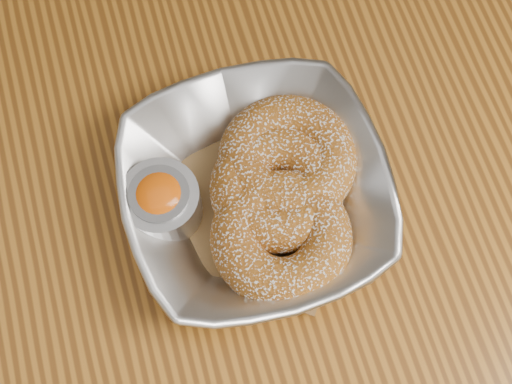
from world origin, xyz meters
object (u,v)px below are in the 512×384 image
object	(u,v)px
table	(130,263)
ramekin	(162,202)
donut_extra	(277,188)
donut_back	(287,159)
donut_front	(281,237)
serving_bowl	(256,194)

from	to	relation	value
table	ramekin	world-z (taller)	ramekin
table	ramekin	xyz separation A→B (m)	(0.05, 0.00, 0.13)
donut_extra	table	bearing A→B (deg)	174.60
donut_back	donut_front	distance (m)	0.06
donut_back	donut_front	world-z (taller)	same
serving_bowl	donut_back	distance (m)	0.04
donut_back	donut_front	size ratio (longest dim) A/B	1.02
serving_bowl	table	bearing A→B (deg)	174.33
donut_front	ramekin	distance (m)	0.10
table	serving_bowl	size ratio (longest dim) A/B	5.83
donut_front	ramekin	xyz separation A→B (m)	(-0.08, 0.05, 0.00)
ramekin	table	bearing A→B (deg)	-179.72
donut_extra	donut_back	bearing A→B (deg)	53.95
donut_back	donut_extra	distance (m)	0.03
donut_front	ramekin	bearing A→B (deg)	146.81
table	donut_extra	world-z (taller)	donut_extra
serving_bowl	donut_back	bearing A→B (deg)	32.00
table	donut_back	world-z (taller)	donut_back
donut_front	donut_extra	xyz separation A→B (m)	(0.01, 0.04, -0.00)
donut_back	ramekin	world-z (taller)	ramekin
serving_bowl	donut_extra	size ratio (longest dim) A/B	1.97
table	donut_extra	bearing A→B (deg)	-5.40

